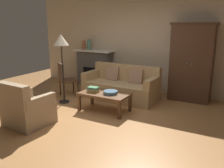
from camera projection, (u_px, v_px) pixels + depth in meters
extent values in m
plane|color=#B27A47|center=(97.00, 118.00, 5.09)|extent=(9.60, 9.60, 0.00)
cube|color=beige|center=(145.00, 42.00, 6.90)|extent=(7.20, 0.10, 2.80)
cube|color=#4C4947|center=(95.00, 68.00, 7.63)|extent=(1.10, 0.36, 1.08)
cube|color=black|center=(91.00, 76.00, 7.53)|extent=(0.60, 0.01, 0.52)
cube|color=white|center=(94.00, 51.00, 7.48)|extent=(1.26, 0.48, 0.04)
cube|color=#472D1E|center=(192.00, 64.00, 6.08)|extent=(1.00, 0.52, 1.89)
cube|color=#3C271A|center=(195.00, 24.00, 5.84)|extent=(1.06, 0.55, 0.06)
sphere|color=#ADAFB5|center=(187.00, 64.00, 5.86)|extent=(0.04, 0.04, 0.04)
sphere|color=#ADAFB5|center=(192.00, 64.00, 5.81)|extent=(0.04, 0.04, 0.04)
cube|color=tan|center=(120.00, 91.00, 6.31)|extent=(1.92, 0.89, 0.44)
cube|color=tan|center=(126.00, 72.00, 6.48)|extent=(1.90, 0.23, 0.42)
cube|color=tan|center=(92.00, 75.00, 6.66)|extent=(0.18, 0.80, 0.22)
cube|color=tan|center=(153.00, 83.00, 5.79)|extent=(0.18, 0.80, 0.22)
cube|color=#9E755B|center=(113.00, 73.00, 6.55)|extent=(0.37, 0.20, 0.37)
cube|color=#9E755B|center=(136.00, 76.00, 6.20)|extent=(0.37, 0.20, 0.37)
cube|color=brown|center=(105.00, 94.00, 5.41)|extent=(1.10, 0.60, 0.05)
cube|color=brown|center=(79.00, 103.00, 5.48)|extent=(0.06, 0.06, 0.37)
cube|color=brown|center=(119.00, 111.00, 5.00)|extent=(0.06, 0.06, 0.37)
cube|color=brown|center=(92.00, 97.00, 5.92)|extent=(0.06, 0.06, 0.37)
cube|color=brown|center=(130.00, 103.00, 5.44)|extent=(0.06, 0.06, 0.37)
cylinder|color=slate|center=(110.00, 92.00, 5.33)|extent=(0.31, 0.31, 0.07)
cube|color=gold|center=(93.00, 91.00, 5.50)|extent=(0.25, 0.19, 0.04)
cube|color=gray|center=(93.00, 89.00, 5.49)|extent=(0.25, 0.18, 0.03)
cube|color=#427A4C|center=(93.00, 88.00, 5.48)|extent=(0.24, 0.18, 0.04)
cylinder|color=#A86042|center=(84.00, 45.00, 7.62)|extent=(0.11, 0.11, 0.28)
cylinder|color=slate|center=(89.00, 45.00, 7.52)|extent=(0.11, 0.11, 0.32)
cube|color=#997F60|center=(29.00, 114.00, 4.75)|extent=(0.80, 0.80, 0.42)
cube|color=#997F60|center=(13.00, 96.00, 4.39)|extent=(0.77, 0.21, 0.46)
cube|color=#997F60|center=(40.00, 102.00, 4.50)|extent=(0.16, 0.71, 0.20)
cube|color=#997F60|center=(17.00, 96.00, 4.85)|extent=(0.16, 0.71, 0.20)
cube|color=#472D1E|center=(69.00, 80.00, 6.56)|extent=(0.61, 0.61, 0.04)
cylinder|color=#472D1E|center=(78.00, 89.00, 6.53)|extent=(0.04, 0.04, 0.41)
cylinder|color=#472D1E|center=(73.00, 86.00, 6.86)|extent=(0.04, 0.04, 0.41)
cylinder|color=#472D1E|center=(64.00, 91.00, 6.37)|extent=(0.04, 0.04, 0.41)
cylinder|color=#472D1E|center=(60.00, 87.00, 6.70)|extent=(0.04, 0.04, 0.41)
cube|color=#472D1E|center=(61.00, 72.00, 6.41)|extent=(0.39, 0.28, 0.45)
cylinder|color=black|center=(64.00, 102.00, 6.11)|extent=(0.26, 0.26, 0.02)
cylinder|color=black|center=(63.00, 74.00, 5.94)|extent=(0.03, 0.03, 1.44)
cone|color=beige|center=(61.00, 40.00, 5.74)|extent=(0.36, 0.36, 0.26)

